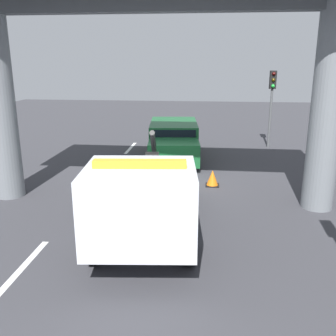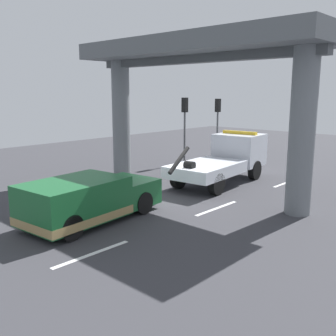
% 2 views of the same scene
% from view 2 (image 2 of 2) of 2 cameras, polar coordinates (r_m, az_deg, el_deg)
% --- Properties ---
extents(ground_plane, '(60.00, 40.00, 0.10)m').
position_cam_2_polar(ground_plane, '(17.04, 0.48, -4.45)').
color(ground_plane, '#38383D').
extents(lane_stripe_west, '(2.60, 0.16, 0.01)m').
position_cam_2_polar(lane_stripe_west, '(11.51, -11.03, -12.23)').
color(lane_stripe_west, silver).
rests_on(lane_stripe_west, ground).
extents(lane_stripe_mid, '(2.60, 0.16, 0.01)m').
position_cam_2_polar(lane_stripe_mid, '(15.56, 7.13, -5.86)').
color(lane_stripe_mid, silver).
rests_on(lane_stripe_mid, ground).
extents(lane_stripe_east, '(2.60, 0.16, 0.01)m').
position_cam_2_polar(lane_stripe_east, '(20.59, 16.94, -2.05)').
color(lane_stripe_east, silver).
rests_on(lane_stripe_east, ground).
extents(tow_truck_white, '(7.34, 2.93, 2.46)m').
position_cam_2_polar(tow_truck_white, '(20.07, 8.50, 1.47)').
color(tow_truck_white, silver).
rests_on(tow_truck_white, ground).
extents(towed_van_green, '(5.38, 2.64, 1.58)m').
position_cam_2_polar(towed_van_green, '(14.00, -11.69, -4.63)').
color(towed_van_green, '#195B2D').
rests_on(towed_van_green, ground).
extents(overpass_structure, '(3.60, 12.05, 6.85)m').
position_cam_2_polar(overpass_structure, '(17.61, 3.97, 14.70)').
color(overpass_structure, slate).
rests_on(overpass_structure, ground).
extents(traffic_light_far, '(0.39, 0.32, 4.15)m').
position_cam_2_polar(traffic_light_far, '(24.52, 2.49, 7.63)').
color(traffic_light_far, '#515456').
rests_on(traffic_light_far, ground).
extents(traffic_light_mid, '(0.39, 0.32, 4.04)m').
position_cam_2_polar(traffic_light_mid, '(27.28, 7.29, 7.73)').
color(traffic_light_mid, '#515456').
rests_on(traffic_light_mid, ground).
extents(traffic_cone_orange, '(0.49, 0.49, 0.58)m').
position_cam_2_polar(traffic_cone_orange, '(18.02, -4.28, -2.55)').
color(traffic_cone_orange, orange).
rests_on(traffic_cone_orange, ground).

